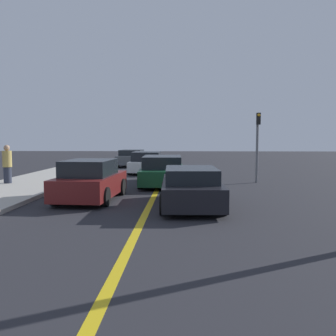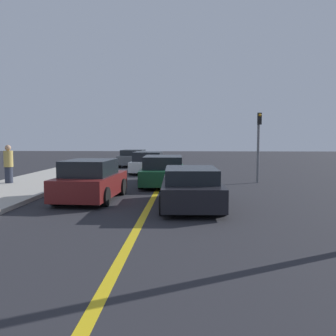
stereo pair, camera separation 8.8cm
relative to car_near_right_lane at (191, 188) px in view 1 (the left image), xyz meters
The scene contains 9 objects.
road_center_line 5.26m from the car_near_right_lane, 104.55° to the left, with size 0.20×60.00×0.01m.
sidewalk_left 8.32m from the car_near_right_lane, 149.15° to the left, with size 3.59×34.39×0.14m.
car_near_right_lane is the anchor object (origin of this frame).
car_ahead_center 3.60m from the car_near_right_lane, 162.53° to the left, with size 2.00×3.90×1.40m.
car_far_distant 5.46m from the car_near_right_lane, 102.52° to the left, with size 2.11×4.71×1.33m.
car_parked_left_lot 11.36m from the car_near_right_lane, 102.43° to the left, with size 2.00×4.15×1.30m.
car_oncoming_far 16.80m from the car_near_right_lane, 104.05° to the left, with size 2.02×3.89×1.24m.
pedestrian_mid_group 9.24m from the car_near_right_lane, 150.24° to the left, with size 0.40×0.40×1.69m.
traffic_light 7.27m from the car_near_right_lane, 62.57° to the left, with size 0.18×0.40×3.31m.
Camera 1 is at (1.05, 1.35, 2.16)m, focal length 40.00 mm.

